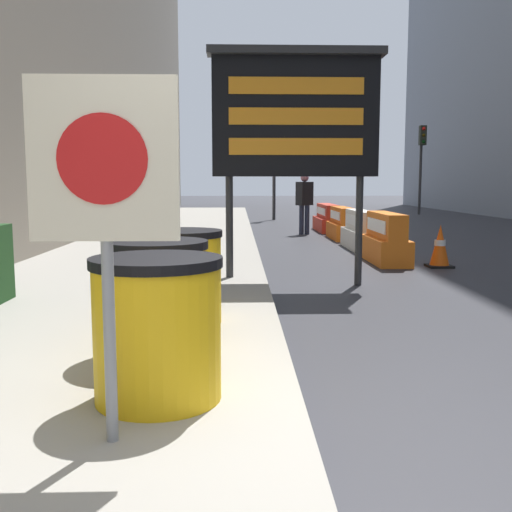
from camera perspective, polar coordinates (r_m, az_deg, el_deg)
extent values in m
plane|color=#2D2D33|center=(3.37, 5.37, -17.92)|extent=(120.00, 120.00, 0.00)
cylinder|color=yellow|center=(3.65, -9.36, -7.31)|extent=(0.75, 0.75, 0.80)
cylinder|color=black|center=(3.57, -9.49, -0.57)|extent=(0.79, 0.79, 0.06)
cylinder|color=yellow|center=(4.62, -9.40, -4.26)|extent=(0.75, 0.75, 0.80)
cylinder|color=black|center=(4.56, -9.51, 1.07)|extent=(0.79, 0.79, 0.06)
cylinder|color=yellow|center=(5.58, -7.23, -2.28)|extent=(0.75, 0.75, 0.80)
cylinder|color=black|center=(5.52, -7.30, 2.14)|extent=(0.79, 0.79, 0.06)
cylinder|color=gray|center=(3.04, -13.86, -4.45)|extent=(0.06, 0.06, 1.41)
cube|color=beige|center=(2.97, -14.34, 8.92)|extent=(0.72, 0.04, 0.78)
cylinder|color=red|center=(2.94, -14.44, 8.94)|extent=(0.43, 0.01, 0.43)
cylinder|color=#28282B|center=(8.18, -2.54, 2.33)|extent=(0.10, 0.10, 1.50)
cylinder|color=#28282B|center=(8.35, 9.77, 2.33)|extent=(0.10, 0.10, 1.50)
cube|color=black|center=(8.24, 3.76, 13.05)|extent=(2.22, 0.24, 1.57)
cube|color=#28282B|center=(8.30, 3.86, 18.85)|extent=(2.34, 0.34, 0.10)
cube|color=orange|center=(8.16, 3.88, 15.89)|extent=(1.78, 0.02, 0.22)
cube|color=orange|center=(8.11, 3.85, 13.14)|extent=(1.78, 0.02, 0.22)
cube|color=orange|center=(8.08, 3.83, 10.37)|extent=(1.78, 0.02, 0.22)
cube|color=orange|center=(10.89, 12.23, 0.56)|extent=(0.56, 1.67, 0.44)
cube|color=orange|center=(10.85, 12.29, 2.88)|extent=(0.34, 1.67, 0.44)
cube|color=white|center=(10.81, 11.37, 2.89)|extent=(0.02, 1.34, 0.22)
cube|color=silver|center=(12.99, 9.93, 1.57)|extent=(0.54, 1.87, 0.41)
cube|color=silver|center=(12.96, 9.97, 3.39)|extent=(0.33, 1.87, 0.41)
cube|color=white|center=(12.93, 9.21, 3.39)|extent=(0.02, 1.50, 0.21)
cube|color=orange|center=(15.24, 8.19, 2.37)|extent=(0.56, 1.70, 0.40)
cube|color=orange|center=(15.21, 8.22, 3.88)|extent=(0.34, 1.70, 0.40)
cube|color=white|center=(15.18, 7.55, 3.88)|extent=(0.02, 1.36, 0.20)
cube|color=red|center=(17.62, 6.84, 3.01)|extent=(0.63, 2.05, 0.39)
cube|color=red|center=(17.59, 6.85, 4.28)|extent=(0.38, 2.05, 0.39)
cube|color=white|center=(17.56, 6.20, 4.29)|extent=(0.02, 1.64, 0.20)
cube|color=black|center=(10.52, 17.05, -0.92)|extent=(0.40, 0.40, 0.04)
cone|color=#EA560F|center=(10.48, 17.12, 1.03)|extent=(0.32, 0.32, 0.68)
cylinder|color=white|center=(10.48, 17.13, 1.21)|extent=(0.19, 0.19, 0.10)
cylinder|color=#2D2D30|center=(22.80, 1.73, 8.05)|extent=(0.12, 0.12, 3.65)
cube|color=#23281E|center=(22.71, 1.77, 11.61)|extent=(0.28, 0.28, 0.84)
sphere|color=#360605|center=(22.58, 1.80, 12.35)|extent=(0.15, 0.15, 0.15)
sphere|color=#392C06|center=(22.56, 1.79, 11.64)|extent=(0.15, 0.15, 0.15)
sphere|color=green|center=(22.54, 1.79, 10.93)|extent=(0.15, 0.15, 0.15)
cylinder|color=#2D2D30|center=(27.53, 15.39, 7.85)|extent=(0.12, 0.12, 3.86)
cube|color=#23281E|center=(27.45, 15.59, 11.01)|extent=(0.28, 0.28, 0.84)
sphere|color=red|center=(27.33, 15.71, 11.61)|extent=(0.15, 0.15, 0.15)
sphere|color=#392C06|center=(27.30, 15.69, 11.03)|extent=(0.15, 0.15, 0.15)
sphere|color=black|center=(27.28, 15.67, 10.44)|extent=(0.15, 0.15, 0.15)
cylinder|color=#23283D|center=(16.40, 4.36, 3.45)|extent=(0.13, 0.13, 0.80)
cylinder|color=#23283D|center=(16.42, 4.88, 3.45)|extent=(0.13, 0.13, 0.80)
cube|color=black|center=(16.38, 4.64, 5.95)|extent=(0.50, 0.48, 0.63)
sphere|color=#A1616F|center=(16.38, 4.66, 7.44)|extent=(0.22, 0.22, 0.22)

